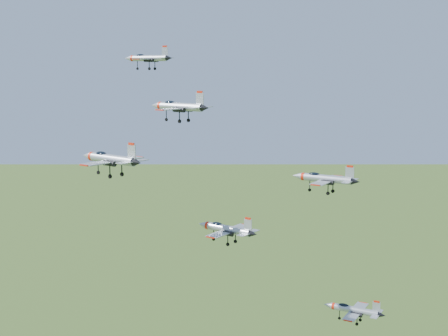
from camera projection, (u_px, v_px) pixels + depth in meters
The scene contains 6 objects.
jet_lead at pixel (147, 58), 127.95m from camera, with size 11.65×9.64×3.11m.
jet_left_high at pixel (178, 106), 113.61m from camera, with size 13.85×11.51×3.70m.
jet_right_high at pixel (110, 159), 96.88m from camera, with size 13.51×11.28×3.61m.
jet_left_low at pixel (324, 178), 113.10m from camera, with size 13.09×10.75×3.51m.
jet_right_low at pixel (226, 229), 98.00m from camera, with size 11.42×9.49×3.05m.
jet_trail at pixel (353, 310), 103.47m from camera, with size 10.62×8.74×2.84m.
Camera 1 is at (57.73, -95.91, 154.25)m, focal length 50.00 mm.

